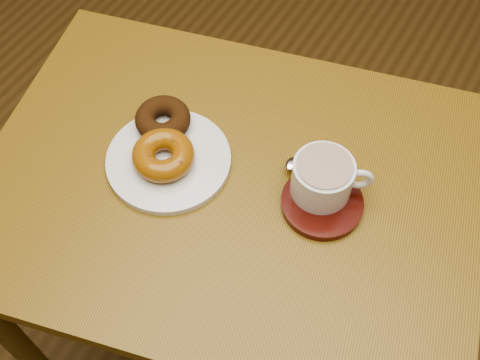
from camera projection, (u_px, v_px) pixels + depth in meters
The scene contains 7 objects.
cafe_table at pixel (231, 218), 1.13m from camera, with size 0.99×0.83×0.81m.
donut_plate at pixel (169, 160), 1.04m from camera, with size 0.22×0.22×0.01m, color silver.
donut_cinnamon at pixel (163, 119), 1.06m from camera, with size 0.10×0.10×0.04m, color #341C0A.
donut_caramel at pixel (163, 155), 1.02m from camera, with size 0.15×0.15×0.04m.
saucer at pixel (322, 203), 0.99m from camera, with size 0.14×0.14×0.01m, color #390C07.
coffee_cup at pixel (324, 178), 0.97m from camera, with size 0.13×0.10×0.07m.
teaspoon at pixel (293, 168), 1.02m from camera, with size 0.06×0.08×0.01m.
Camera 1 is at (0.07, -0.49, 1.67)m, focal length 45.00 mm.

